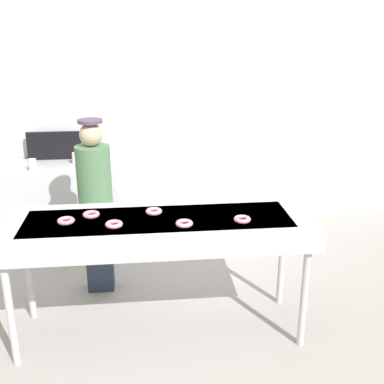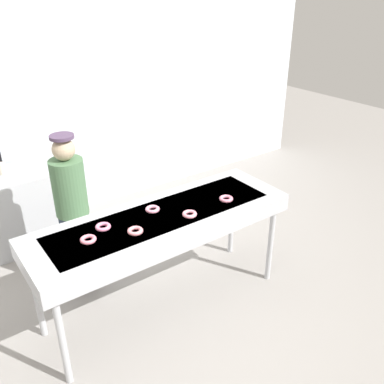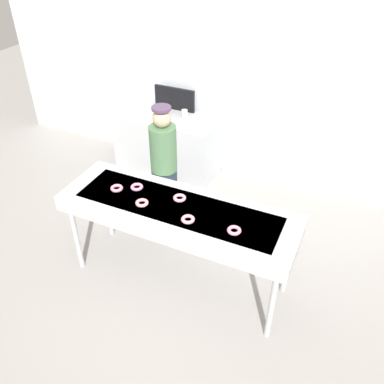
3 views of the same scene
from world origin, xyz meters
name	(u,v)px [view 3 (image 3 of 3)]	position (x,y,z in m)	size (l,w,h in m)	color
ground_plane	(179,277)	(0.00, 0.00, 0.00)	(16.00, 16.00, 0.00)	#9E9993
back_wall	(255,81)	(0.00, 2.33, 1.43)	(8.00, 0.12, 2.87)	silver
fryer_conveyor	(178,213)	(0.00, 0.00, 0.91)	(2.36, 0.76, 0.99)	#B7BABF
strawberry_donut_0	(234,230)	(0.62, -0.12, 1.01)	(0.13, 0.13, 0.03)	pink
strawberry_donut_1	(188,219)	(0.18, -0.15, 1.01)	(0.13, 0.13, 0.03)	pink
strawberry_donut_2	(117,188)	(-0.68, -0.01, 1.01)	(0.13, 0.13, 0.03)	pink
strawberry_donut_3	(180,198)	(-0.03, 0.11, 1.01)	(0.13, 0.13, 0.03)	pink
strawberry_donut_4	(137,187)	(-0.51, 0.10, 1.01)	(0.13, 0.13, 0.03)	pink
strawberry_donut_5	(142,203)	(-0.32, -0.11, 1.01)	(0.13, 0.13, 0.03)	pink
worker_baker	(164,166)	(-0.53, 0.73, 0.89)	(0.30, 0.30, 1.62)	#242F40
prep_counter	(167,145)	(-1.11, 1.88, 0.45)	(1.45, 0.64, 0.90)	#B7BABF
paper_cup_0	(185,114)	(-0.85, 1.93, 0.96)	(0.08, 0.08, 0.13)	beige
paper_cup_1	(150,115)	(-1.28, 1.71, 0.96)	(0.08, 0.08, 0.13)	beige
menu_display	(175,99)	(-1.11, 2.15, 1.06)	(0.62, 0.04, 0.32)	black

